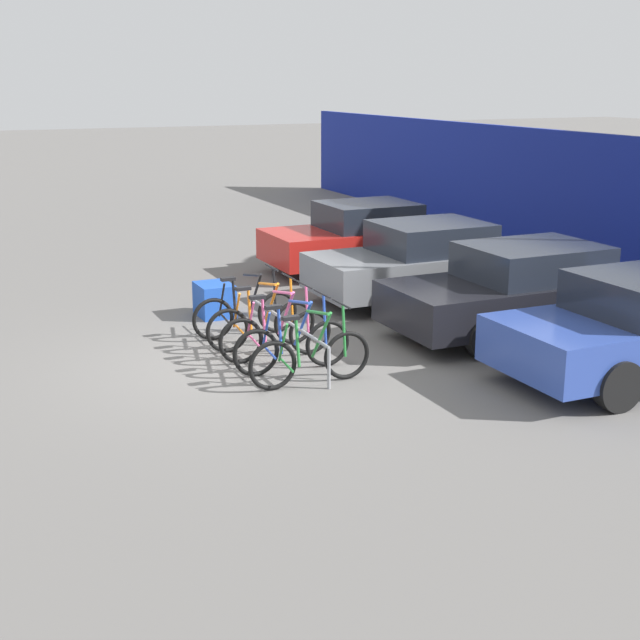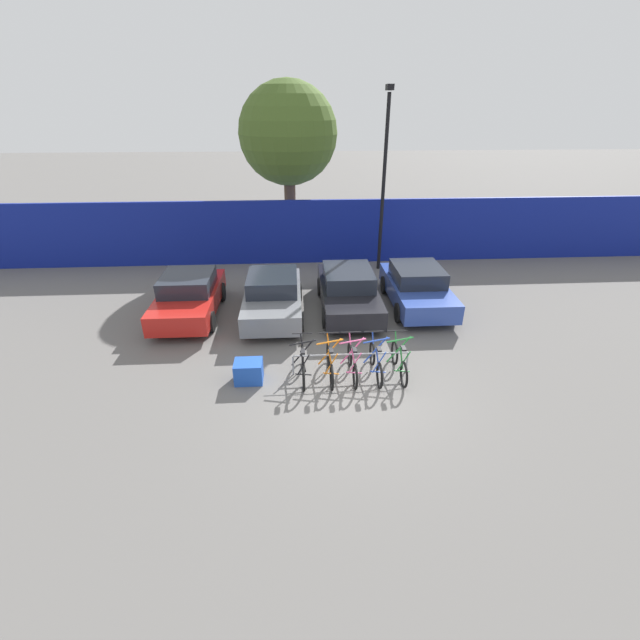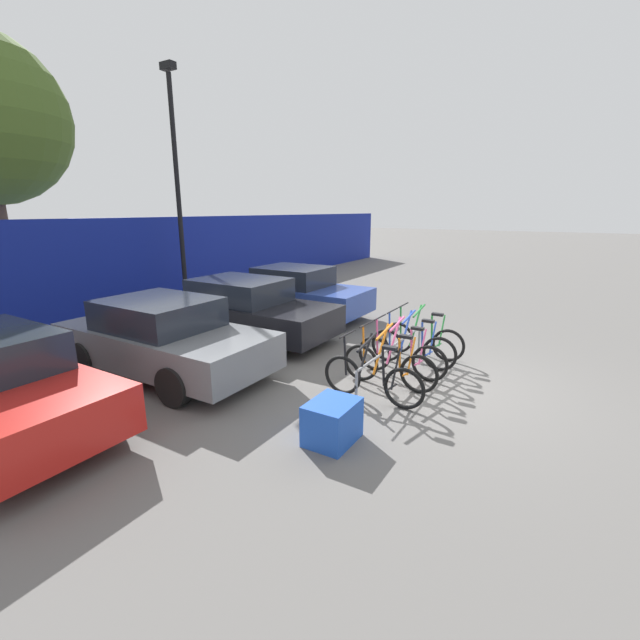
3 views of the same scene
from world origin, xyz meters
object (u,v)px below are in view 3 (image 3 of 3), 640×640
Objects in this scene: bicycle_black at (372,379)px; bicycle_green at (422,339)px; bike_rack at (393,350)px; lamp_post at (177,179)px; car_black at (244,309)px; car_blue at (296,292)px; cargo_crate at (332,422)px; bicycle_orange at (389,365)px; bicycle_blue at (412,347)px; bicycle_pink at (401,356)px; car_grey at (164,338)px.

bicycle_black is 1.00× the size of bicycle_green.
lamp_post is (2.18, 7.83, 3.34)m from bike_rack.
car_black and car_blue have the same top height.
bicycle_black is 0.25× the size of lamp_post.
bicycle_green reaches higher than cargo_crate.
bicycle_green is at bearing -110.25° from car_blue.
bicycle_orange and bicycle_blue have the same top height.
bicycle_black is at bearing -176.09° from bicycle_pink.
lamp_post is 9.88× the size of cargo_crate.
car_blue is at bearing -81.19° from lamp_post.
car_grey is at bearing 123.74° from bicycle_pink.
car_grey is 5.86× the size of cargo_crate.
lamp_post reaches higher than bicycle_pink.
bicycle_orange is at bearing -179.44° from bicycle_blue.
bicycle_black is 1.00× the size of bicycle_orange.
cargo_crate is (-5.37, -4.23, -0.42)m from car_blue.
bike_rack is at bearing -59.48° from car_grey.
bicycle_green is (1.21, 0.00, 0.00)m from bicycle_pink.
cargo_crate is at bearing -178.31° from bicycle_blue.
bike_rack is 1.25m from bicycle_green.
bicycle_green is 5.02m from car_grey.
car_grey is at bearing -135.33° from lamp_post.
bicycle_orange is at bearing -103.16° from car_black.
bicycle_green is 4.12m from car_black.
bike_rack is at bearing -105.57° from lamp_post.
bicycle_orange and bicycle_green have the same top height.
cargo_crate is at bearing -175.34° from bike_rack.
car_blue is (4.88, 0.43, -0.00)m from car_grey.
car_black reaches higher than bike_rack.
bicycle_blue is at bearing -101.01° from lamp_post.
cargo_crate is (-2.60, -0.21, -0.20)m from bike_rack.
car_blue reaches higher than bicycle_black.
bicycle_black and bicycle_green have the same top height.
car_black is 6.27× the size of cargo_crate.
cargo_crate is (-2.63, -0.06, -0.10)m from bicycle_pink.
bike_rack is 1.76× the size of bicycle_pink.
bicycle_black is at bearing -113.17° from lamp_post.
bicycle_pink is at bearing -177.71° from bicycle_green.
bicycle_pink is 4.05m from car_black.
cargo_crate is at bearing -141.80° from car_blue.
bicycle_black is at bearing -111.99° from car_black.
bicycle_pink is at bearing 1.38° from cargo_crate.
bicycle_blue is at bearing 2.96° from bicycle_black.
car_grey reaches higher than bicycle_orange.
bicycle_pink is 0.42× the size of car_blue.
car_blue is (2.14, 4.17, 0.31)m from bicycle_blue.
bicycle_blue is 2.44× the size of cargo_crate.
bicycle_pink is (0.58, 0.00, 0.00)m from bicycle_orange.
bicycle_pink and bicycle_green have the same top height.
bicycle_green is at bearing 3.91° from bicycle_pink.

